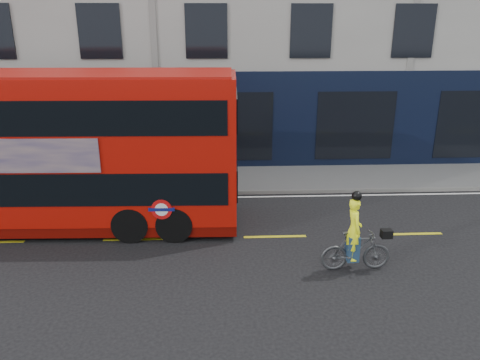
{
  "coord_description": "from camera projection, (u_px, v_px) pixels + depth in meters",
  "views": [
    {
      "loc": [
        2.45,
        -10.64,
        5.93
      ],
      "look_at": [
        3.01,
        2.0,
        1.57
      ],
      "focal_mm": 35.0,
      "sensor_mm": 36.0,
      "label": 1
    }
  ],
  "objects": [
    {
      "name": "ground",
      "position": [
        125.0,
        266.0,
        11.88
      ],
      "size": [
        120.0,
        120.0,
        0.0
      ],
      "primitive_type": "plane",
      "color": "black",
      "rests_on": "ground"
    },
    {
      "name": "pavement",
      "position": [
        157.0,
        180.0,
        18.0
      ],
      "size": [
        60.0,
        3.0,
        0.12
      ],
      "primitive_type": "cube",
      "color": "slate",
      "rests_on": "ground"
    },
    {
      "name": "kerb",
      "position": [
        152.0,
        194.0,
        16.58
      ],
      "size": [
        60.0,
        0.12,
        0.13
      ],
      "primitive_type": "cube",
      "color": "gray",
      "rests_on": "ground"
    },
    {
      "name": "road_edge_line",
      "position": [
        150.0,
        199.0,
        16.32
      ],
      "size": [
        58.0,
        0.1,
        0.01
      ],
      "primitive_type": "cube",
      "color": "silver",
      "rests_on": "ground"
    },
    {
      "name": "lane_dashes",
      "position": [
        135.0,
        239.0,
        13.29
      ],
      "size": [
        58.0,
        0.12,
        0.01
      ],
      "primitive_type": null,
      "color": "gold",
      "rests_on": "ground"
    },
    {
      "name": "bus",
      "position": [
        42.0,
        151.0,
        13.47
      ],
      "size": [
        11.39,
        2.87,
        4.57
      ],
      "rotation": [
        0.0,
        0.0,
        -0.02
      ],
      "color": "#B10F07",
      "rests_on": "ground"
    },
    {
      "name": "cyclist",
      "position": [
        355.0,
        244.0,
        11.48
      ],
      "size": [
        1.75,
        0.58,
        2.09
      ],
      "rotation": [
        0.0,
        0.0,
        0.02
      ],
      "color": "#45474A",
      "rests_on": "ground"
    }
  ]
}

